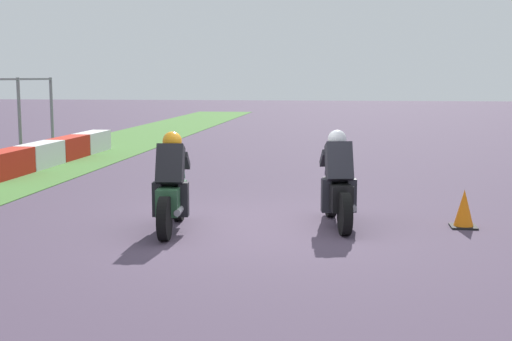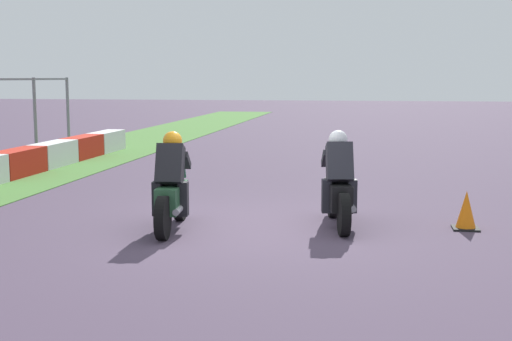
% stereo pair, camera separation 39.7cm
% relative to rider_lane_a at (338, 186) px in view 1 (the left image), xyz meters
% --- Properties ---
extents(ground_plane, '(120.00, 120.00, 0.00)m').
position_rel_rider_lane_a_xyz_m(ground_plane, '(-0.32, 1.34, -0.62)').
color(ground_plane, '#4A3B4F').
extents(rider_lane_a, '(2.03, 0.61, 1.51)m').
position_rel_rider_lane_a_xyz_m(rider_lane_a, '(0.00, 0.00, 0.00)').
color(rider_lane_a, black).
rests_on(rider_lane_a, ground_plane).
extents(rider_lane_b, '(2.04, 0.56, 1.51)m').
position_rel_rider_lane_a_xyz_m(rider_lane_b, '(-0.67, 2.51, 0.00)').
color(rider_lane_b, black).
rests_on(rider_lane_b, ground_plane).
extents(traffic_cone, '(0.40, 0.40, 0.60)m').
position_rel_rider_lane_a_xyz_m(traffic_cone, '(0.08, -1.96, -0.34)').
color(traffic_cone, black).
rests_on(traffic_cone, ground_plane).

